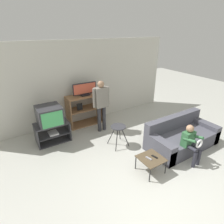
# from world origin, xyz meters

# --- Properties ---
(ground_plane) EXTENTS (18.00, 18.00, 0.00)m
(ground_plane) POSITION_xyz_m (0.00, 0.00, 0.00)
(ground_plane) COLOR #B7B7AD
(wall_back) EXTENTS (6.40, 0.06, 2.60)m
(wall_back) POSITION_xyz_m (0.00, 3.74, 1.30)
(wall_back) COLOR beige
(wall_back) RESTS_ON ground_plane
(tv_stand) EXTENTS (0.89, 0.53, 0.55)m
(tv_stand) POSITION_xyz_m (-1.31, 2.93, 0.27)
(tv_stand) COLOR #38383D
(tv_stand) RESTS_ON ground_plane
(television_main) EXTENTS (0.61, 0.63, 0.49)m
(television_main) POSITION_xyz_m (-1.33, 2.93, 0.80)
(television_main) COLOR #2D2D33
(television_main) RESTS_ON tv_stand
(media_shelf) EXTENTS (1.12, 0.50, 0.98)m
(media_shelf) POSITION_xyz_m (-0.11, 3.42, 0.50)
(media_shelf) COLOR #8E6642
(media_shelf) RESTS_ON ground_plane
(television_flat) EXTENTS (0.77, 0.20, 0.40)m
(television_flat) POSITION_xyz_m (-0.07, 3.41, 1.17)
(television_flat) COLOR black
(television_flat) RESTS_ON media_shelf
(folding_stool) EXTENTS (0.45, 0.44, 0.57)m
(folding_stool) POSITION_xyz_m (0.12, 1.81, 0.48)
(folding_stool) COLOR black
(folding_stool) RESTS_ON ground_plane
(snack_table) EXTENTS (0.50, 0.50, 0.35)m
(snack_table) POSITION_xyz_m (0.16, 0.59, 0.32)
(snack_table) COLOR brown
(snack_table) RESTS_ON ground_plane
(remote_control_black) EXTENTS (0.07, 0.15, 0.02)m
(remote_control_black) POSITION_xyz_m (0.24, 0.58, 0.36)
(remote_control_black) COLOR black
(remote_control_black) RESTS_ON snack_table
(remote_control_white) EXTENTS (0.07, 0.15, 0.02)m
(remote_control_white) POSITION_xyz_m (0.09, 0.60, 0.36)
(remote_control_white) COLOR gray
(remote_control_white) RESTS_ON snack_table
(couch) EXTENTS (1.93, 0.91, 0.76)m
(couch) POSITION_xyz_m (1.53, 0.92, 0.26)
(couch) COLOR #4C4C56
(couch) RESTS_ON ground_plane
(person_standing_adult) EXTENTS (0.53, 0.20, 1.56)m
(person_standing_adult) POSITION_xyz_m (0.14, 2.74, 0.94)
(person_standing_adult) COLOR #2D2D33
(person_standing_adult) RESTS_ON ground_plane
(person_seated_child) EXTENTS (0.33, 0.43, 0.92)m
(person_seated_child) POSITION_xyz_m (1.16, 0.40, 0.54)
(person_seated_child) COLOR #2D2D38
(person_seated_child) RESTS_ON ground_plane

